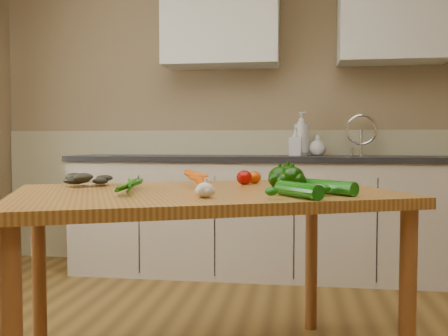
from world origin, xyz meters
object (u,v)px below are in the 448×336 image
Objects in this scene: carrot_bunch at (177,181)px; pepper_a at (279,178)px; garlic_bulb at (205,190)px; zucchini_a at (328,187)px; soap_bottle_b at (296,142)px; tomato_c at (282,178)px; table at (203,212)px; leafy_greens at (88,174)px; soap_bottle_a at (301,134)px; pepper_b at (288,176)px; pepper_c at (292,179)px; soap_bottle_c at (318,145)px; tomato_b at (254,177)px; zucchini_b at (299,190)px; tomato_a at (244,178)px.

pepper_a is at bearing -6.78° from carrot_bunch.
zucchini_a is (0.44, 0.20, -0.00)m from garlic_bulb.
soap_bottle_b is 1.96m from zucchini_a.
tomato_c is 0.43m from zucchini_a.
pepper_a is (0.25, 0.37, 0.02)m from garlic_bulb.
table is 7.02× the size of zucchini_a.
tomato_c reaches higher than table.
leafy_greens is at bearing 169.59° from zucchini_a.
pepper_b is at bearing -119.68° from soap_bottle_a.
soap_bottle_b is 0.75× the size of carrot_bunch.
table is at bearing -11.88° from leafy_greens.
pepper_c is (0.31, 0.26, 0.02)m from garlic_bulb.
soap_bottle_c reaches higher than garlic_bulb.
table is 10.89× the size of soap_bottle_c.
tomato_c reaches higher than tomato_b.
pepper_c is 1.53× the size of tomato_c.
soap_bottle_b is 1.99m from leafy_greens.
table is 7.62× the size of zucchini_b.
tomato_c is (-0.03, 0.13, -0.02)m from pepper_b.
leafy_greens is 3.25× the size of garlic_bulb.
zucchini_b is (0.05, -0.39, -0.02)m from pepper_b.
pepper_b is at bearing -142.60° from soap_bottle_c.
tomato_c reaches higher than zucchini_a.
pepper_c is 0.44× the size of zucchini_b.
soap_bottle_a is 2.10× the size of soap_bottle_c.
pepper_b is 1.48× the size of tomato_c.
soap_bottle_a is at bearing 128.07° from soap_bottle_c.
tomato_b is 0.55m from zucchini_a.
garlic_bulb is at bearing -139.91° from pepper_c.
pepper_a is 0.26m from tomato_a.
pepper_a is at bearing 93.88° from soap_bottle_b.
pepper_a is at bearing -48.29° from tomato_a.
pepper_c is at bearing 40.09° from garlic_bulb.
soap_bottle_c is 2.23m from garlic_bulb.
tomato_b is at bearing 126.22° from zucchini_a.
leafy_greens reaches higher than table.
tomato_a is 0.32× the size of zucchini_b.
soap_bottle_c is 2.45× the size of garlic_bulb.
leafy_greens reaches higher than tomato_a.
table is 1.99m from soap_bottle_a.
tomato_b reaches higher than table.
soap_bottle_a is at bearing 88.63° from pepper_c.
pepper_b reaches higher than pepper_a.
zucchini_a is (0.61, -0.05, -0.01)m from carrot_bunch.
soap_bottle_b reaches higher than table.
tomato_c is at bearing 12.25° from leafy_greens.
zucchini_b is (0.03, -0.20, -0.02)m from pepper_c.
pepper_b is at bearing 94.95° from soap_bottle_b.
leafy_greens is at bearing 171.77° from pepper_c.
leafy_greens is (-0.45, 0.14, 0.02)m from carrot_bunch.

